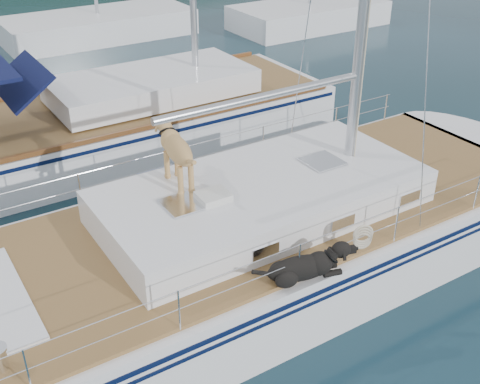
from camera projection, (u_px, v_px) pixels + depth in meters
ground at (221, 289)px, 9.97m from camera, size 120.00×120.00×0.00m
main_sailboat at (225, 254)px, 9.68m from camera, size 12.00×3.99×14.01m
neighbor_sailboat at (113, 126)px, 14.37m from camera, size 11.00×3.50×13.30m
bg_boat_center at (99, 26)px, 23.39m from camera, size 7.20×3.00×11.65m
bg_boat_east at (309, 16)px, 24.92m from camera, size 6.40×3.00×11.65m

